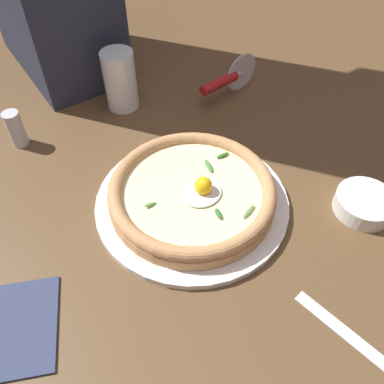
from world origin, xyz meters
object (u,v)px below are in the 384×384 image
(folded_napkin, at_px, (25,328))
(pepper_shaker, at_px, (16,129))
(side_bowl, at_px, (364,204))
(pizza, at_px, (192,192))
(drinking_glass, at_px, (121,84))
(pizza_cutter, at_px, (227,79))

(folded_napkin, bearing_deg, pepper_shaker, -115.92)
(side_bowl, distance_m, folded_napkin, 0.56)
(pizza, relative_size, pepper_shaker, 3.82)
(drinking_glass, distance_m, folded_napkin, 0.52)
(side_bowl, bearing_deg, pizza_cutter, -99.79)
(pizza, distance_m, pizza_cutter, 0.33)
(pizza, height_order, folded_napkin, pizza)
(pizza, height_order, pepper_shaker, pepper_shaker)
(pizza_cutter, relative_size, drinking_glass, 1.26)
(folded_napkin, bearing_deg, pizza, -177.98)
(pizza, relative_size, folded_napkin, 2.01)
(folded_napkin, height_order, pepper_shaker, pepper_shaker)
(side_bowl, xyz_separation_m, pepper_shaker, (0.35, -0.55, 0.02))
(pizza_cutter, bearing_deg, folded_napkin, 18.44)
(drinking_glass, bearing_deg, side_bowl, 103.40)
(pizza_cutter, relative_size, pepper_shaker, 2.16)
(pepper_shaker, bearing_deg, pizza_cutter, 158.73)
(side_bowl, height_order, pizza_cutter, pizza_cutter)
(pizza, relative_size, side_bowl, 2.82)
(pepper_shaker, bearing_deg, pizza, 112.33)
(side_bowl, relative_size, drinking_glass, 0.79)
(pizza_cutter, bearing_deg, pizza, 34.21)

